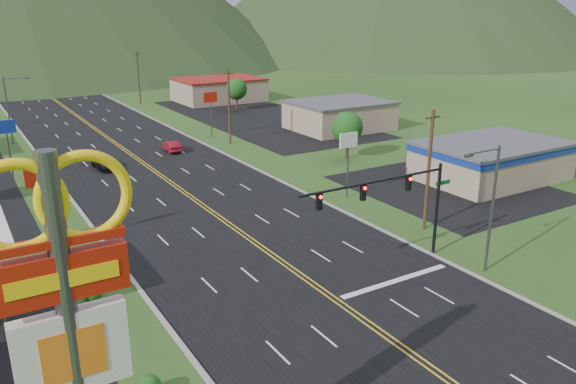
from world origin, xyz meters
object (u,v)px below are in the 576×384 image
pylon_sign (67,311)px  car_red_far (172,146)px  streetlight_east (490,201)px  traffic_signal (397,195)px  car_dark_mid (104,163)px  streetlight_west (10,106)px

pylon_sign → car_red_far: size_ratio=3.38×
streetlight_east → car_red_far: (-6.18, 44.63, -4.50)m
pylon_sign → traffic_signal: bearing=27.1°
streetlight_east → car_red_far: 45.28m
pylon_sign → car_dark_mid: (12.46, 48.76, -8.60)m
pylon_sign → traffic_signal: (23.48, 12.00, -3.97)m
pylon_sign → car_red_far: pylon_sign is taller
streetlight_east → car_dark_mid: streetlight_east is taller
pylon_sign → streetlight_west: size_ratio=1.56×
traffic_signal → car_red_far: 40.93m
traffic_signal → streetlight_east: streetlight_east is taller
traffic_signal → streetlight_east: (4.70, -4.00, -0.15)m
streetlight_west → car_red_far: 23.12m
streetlight_east → streetlight_west: (-22.86, 60.00, 0.00)m
pylon_sign → streetlight_east: size_ratio=1.56×
pylon_sign → car_dark_mid: pylon_sign is taller
traffic_signal → car_red_far: bearing=92.1°
traffic_signal → streetlight_east: 6.17m
streetlight_east → car_dark_mid: size_ratio=1.87×
car_dark_mid → car_red_far: car_dark_mid is taller
car_dark_mid → car_red_far: (9.54, 3.88, -0.01)m
pylon_sign → car_red_far: 57.69m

